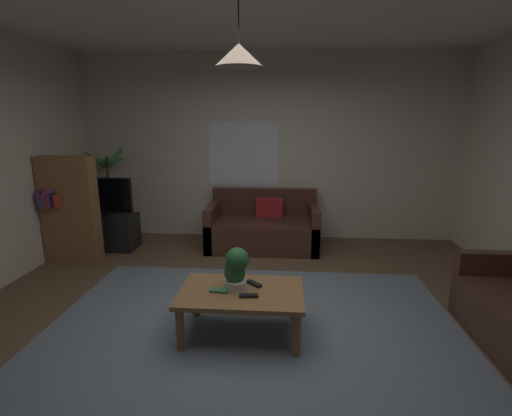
# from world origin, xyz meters

# --- Properties ---
(floor) EXTENTS (5.78, 5.43, 0.02)m
(floor) POSITION_xyz_m (0.00, 0.00, -0.01)
(floor) COLOR brown
(floor) RESTS_ON ground
(rug) EXTENTS (3.76, 2.99, 0.01)m
(rug) POSITION_xyz_m (0.00, -0.20, 0.00)
(rug) COLOR slate
(rug) RESTS_ON ground
(wall_back) EXTENTS (5.90, 0.06, 2.83)m
(wall_back) POSITION_xyz_m (0.00, 2.75, 1.42)
(wall_back) COLOR beige
(wall_back) RESTS_ON ground
(window_pane) EXTENTS (1.08, 0.01, 0.97)m
(window_pane) POSITION_xyz_m (-0.38, 2.71, 1.32)
(window_pane) COLOR white
(couch_under_window) EXTENTS (1.60, 0.88, 0.82)m
(couch_under_window) POSITION_xyz_m (-0.04, 2.21, 0.27)
(couch_under_window) COLOR #47281E
(couch_under_window) RESTS_ON ground
(coffee_table) EXTENTS (1.06, 0.67, 0.41)m
(coffee_table) POSITION_xyz_m (-0.10, -0.11, 0.35)
(coffee_table) COLOR olive
(coffee_table) RESTS_ON ground
(book_on_table_0) EXTENTS (0.16, 0.10, 0.02)m
(book_on_table_0) POSITION_xyz_m (-0.28, -0.14, 0.43)
(book_on_table_0) COLOR #387247
(book_on_table_0) RESTS_ON coffee_table
(remote_on_table_0) EXTENTS (0.15, 0.15, 0.02)m
(remote_on_table_0) POSITION_xyz_m (0.01, 0.01, 0.43)
(remote_on_table_0) COLOR black
(remote_on_table_0) RESTS_ON coffee_table
(remote_on_table_1) EXTENTS (0.16, 0.07, 0.02)m
(remote_on_table_1) POSITION_xyz_m (-0.02, -0.22, 0.43)
(remote_on_table_1) COLOR black
(remote_on_table_1) RESTS_ON coffee_table
(potted_plant_on_table) EXTENTS (0.22, 0.21, 0.37)m
(potted_plant_on_table) POSITION_xyz_m (-0.15, -0.07, 0.61)
(potted_plant_on_table) COLOR beige
(potted_plant_on_table) RESTS_ON coffee_table
(tv_stand) EXTENTS (0.90, 0.44, 0.50)m
(tv_stand) POSITION_xyz_m (-2.34, 1.97, 0.25)
(tv_stand) COLOR black
(tv_stand) RESTS_ON ground
(tv) EXTENTS (0.89, 0.16, 0.55)m
(tv) POSITION_xyz_m (-2.34, 1.94, 0.78)
(tv) COLOR black
(tv) RESTS_ON tv_stand
(potted_palm_corner) EXTENTS (0.76, 0.77, 1.55)m
(potted_palm_corner) POSITION_xyz_m (-2.48, 2.49, 0.65)
(potted_palm_corner) COLOR brown
(potted_palm_corner) RESTS_ON ground
(bookshelf_corner) EXTENTS (0.70, 0.31, 1.40)m
(bookshelf_corner) POSITION_xyz_m (-2.53, 1.45, 0.71)
(bookshelf_corner) COLOR olive
(bookshelf_corner) RESTS_ON ground
(pendant_lamp) EXTENTS (0.36, 0.36, 0.60)m
(pendant_lamp) POSITION_xyz_m (-0.10, -0.11, 2.31)
(pendant_lamp) COLOR black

